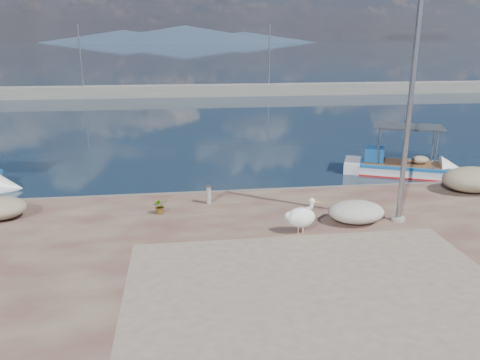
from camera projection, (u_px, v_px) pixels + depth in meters
name	position (u px, v px, depth m)	size (l,w,h in m)	color
ground	(257.00, 262.00, 13.41)	(1400.00, 1400.00, 0.00)	#162635
quay_patch	(323.00, 299.00, 10.54)	(9.00, 7.00, 0.01)	gray
breakwater	(197.00, 91.00, 51.17)	(120.00, 2.20, 7.50)	gray
mountains	(181.00, 35.00, 627.59)	(370.00, 280.00, 22.00)	#28384C
boat_right	(402.00, 170.00, 21.98)	(5.82, 3.88, 2.67)	white
pelican	(302.00, 217.00, 13.98)	(1.18, 0.69, 1.12)	tan
lamp_post	(408.00, 119.00, 14.18)	(0.44, 0.96, 7.00)	gray
bollard_near	(209.00, 194.00, 16.53)	(0.22, 0.22, 0.67)	gray
potted_plant	(160.00, 206.00, 15.61)	(0.49, 0.43, 0.55)	#33722D
net_pile_d	(356.00, 212.00, 14.89)	(1.80, 1.35, 0.67)	beige
net_pile_c	(473.00, 180.00, 17.83)	(2.39, 1.70, 0.94)	tan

